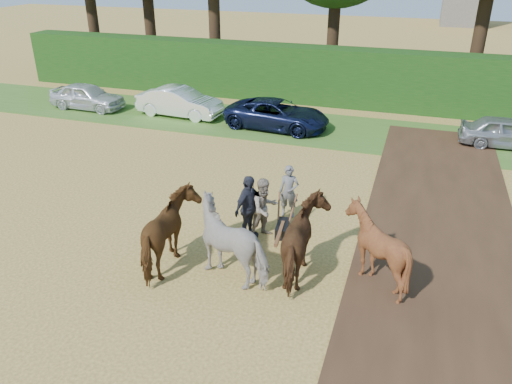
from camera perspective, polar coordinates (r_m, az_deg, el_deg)
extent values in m
plane|color=gold|center=(11.22, 12.25, -17.53)|extent=(120.00, 120.00, 0.00)
cube|color=#472D1C|center=(17.07, 20.22, -2.21)|extent=(4.50, 17.00, 0.05)
cube|color=#38601E|center=(23.51, 16.58, 5.96)|extent=(50.00, 5.00, 0.03)
cube|color=#14380F|center=(27.43, 17.53, 11.87)|extent=(46.00, 1.60, 3.00)
imported|color=#B3A38D|center=(14.36, 0.97, -1.88)|extent=(1.09, 1.13, 1.84)
imported|color=#262833|center=(14.26, -0.90, -1.80)|extent=(0.79, 1.24, 1.96)
imported|color=#5A3016|center=(13.10, -9.82, -4.76)|extent=(1.36, 2.50, 2.02)
imported|color=beige|center=(12.74, -2.26, -5.31)|extent=(2.19, 1.94, 2.02)
imported|color=#56371B|center=(12.61, 5.61, -5.79)|extent=(1.36, 2.50, 2.02)
imported|color=brown|center=(12.72, 13.51, -6.15)|extent=(1.84, 2.02, 2.03)
cube|color=black|center=(14.85, 3.05, -4.20)|extent=(0.43, 0.90, 0.34)
cube|color=brown|center=(14.27, 2.71, -4.75)|extent=(0.25, 1.35, 0.10)
cylinder|color=brown|center=(15.16, 2.61, -1.95)|extent=(0.30, 0.96, 0.71)
cylinder|color=brown|center=(15.11, 4.19, -2.10)|extent=(0.08, 0.98, 0.71)
imported|color=gray|center=(15.55, 3.78, 0.06)|extent=(0.66, 0.47, 1.69)
imported|color=silver|center=(28.17, -18.74, 10.32)|extent=(4.05, 1.73, 1.37)
imported|color=white|center=(25.78, -8.71, 10.13)|extent=(4.50, 1.86, 1.45)
imported|color=#12193A|center=(23.66, 2.43, 8.85)|extent=(5.06, 2.68, 1.35)
imported|color=#9CA1A5|center=(23.80, 26.78, 6.10)|extent=(3.86, 1.61, 1.31)
cylinder|color=#382616|center=(36.90, -18.04, 17.43)|extent=(0.70, 0.70, 5.85)
cylinder|color=#382616|center=(35.20, -11.94, 17.37)|extent=(0.70, 0.70, 5.40)
cylinder|color=#382616|center=(32.04, -4.74, 18.03)|extent=(0.70, 0.70, 6.53)
cylinder|color=#382616|center=(31.60, 8.73, 16.49)|extent=(0.70, 0.70, 5.17)
cylinder|color=#382616|center=(30.21, 24.03, 15.08)|extent=(0.70, 0.70, 6.08)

